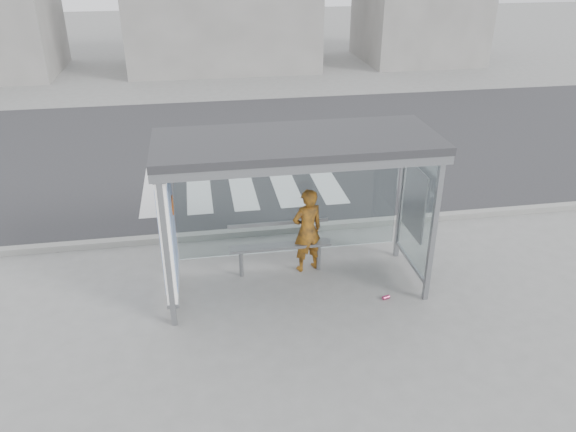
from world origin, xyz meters
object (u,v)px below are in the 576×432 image
object	(u,v)px
person	(307,230)
bench	(280,245)
soda_can	(386,297)
bus_shelter	(272,177)

from	to	relation	value
person	bench	bearing A→B (deg)	-12.73
person	bench	size ratio (longest dim) A/B	0.88
bench	soda_can	xyz separation A→B (m)	(1.56, -1.11, -0.50)
bus_shelter	soda_can	xyz separation A→B (m)	(1.74, -0.67, -1.95)
bus_shelter	bench	xyz separation A→B (m)	(0.18, 0.44, -1.45)
bus_shelter	person	world-z (taller)	bus_shelter
bus_shelter	person	bearing A→B (deg)	34.97
person	soda_can	bearing A→B (deg)	118.09
bench	soda_can	world-z (taller)	bench
soda_can	bench	bearing A→B (deg)	144.70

